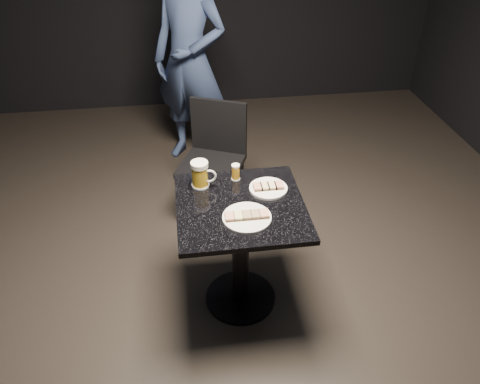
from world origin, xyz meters
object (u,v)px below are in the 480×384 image
object	(u,v)px
table	(240,238)
beer_tumbler	(236,172)
beer_mug	(200,174)
plate_large	(247,218)
patron	(190,61)
plate_small	(268,188)
chair	(214,155)

from	to	relation	value
table	beer_tumbler	bearing A→B (deg)	88.38
beer_mug	plate_large	bearing A→B (deg)	-57.29
plate_large	patron	world-z (taller)	patron
table	beer_mug	distance (m)	0.43
plate_small	beer_tumbler	size ratio (longest dim) A/B	2.22
table	chair	bearing A→B (deg)	93.59
patron	beer_mug	world-z (taller)	patron
patron	table	xyz separation A→B (m)	(0.17, -1.80, -0.41)
plate_small	table	bearing A→B (deg)	-145.83
beer_mug	table	bearing A→B (deg)	-46.37
plate_small	beer_tumbler	world-z (taller)	beer_tumbler
plate_small	plate_large	bearing A→B (deg)	-123.18
plate_large	table	world-z (taller)	plate_large
plate_large	table	xyz separation A→B (m)	(-0.02, 0.13, -0.25)
beer_tumbler	plate_large	bearing A→B (deg)	-88.68
patron	table	bearing A→B (deg)	-51.67
patron	chair	world-z (taller)	patron
plate_small	chair	world-z (taller)	chair
plate_small	chair	xyz separation A→B (m)	(-0.24, 0.84, -0.26)
beer_tumbler	chair	bearing A→B (deg)	95.43
plate_small	chair	size ratio (longest dim) A/B	0.25
patron	beer_mug	distance (m)	1.60
plate_small	beer_tumbler	bearing A→B (deg)	142.18
plate_large	beer_mug	size ratio (longest dim) A/B	1.63
plate_large	beer_tumbler	distance (m)	0.38
plate_small	patron	bearing A→B (deg)	101.66
plate_large	patron	bearing A→B (deg)	95.52
table	beer_tumbler	size ratio (longest dim) A/B	7.65
plate_large	chair	world-z (taller)	chair
plate_large	plate_small	bearing A→B (deg)	56.82
plate_large	chair	distance (m)	1.12
beer_mug	plate_small	bearing A→B (deg)	-13.38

